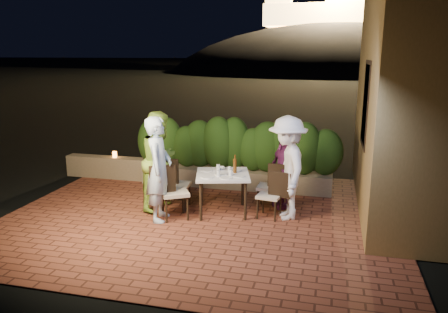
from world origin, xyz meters
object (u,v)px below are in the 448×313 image
(chair_left_front, at_px, (175,191))
(diner_purple, at_px, (284,169))
(diner_white, at_px, (287,168))
(beer_bottle, at_px, (235,164))
(diner_green, at_px, (161,161))
(dining_table, at_px, (223,193))
(bowl, at_px, (220,168))
(parapet_lamp, at_px, (115,154))
(chair_left_back, at_px, (178,184))
(diner_blue, at_px, (159,169))
(chair_right_front, at_px, (269,195))
(chair_right_back, at_px, (269,186))

(chair_left_front, xyz_separation_m, diner_purple, (1.81, 1.04, 0.25))
(diner_white, height_order, diner_purple, diner_white)
(beer_bottle, xyz_separation_m, diner_green, (-1.39, -0.16, 0.01))
(diner_green, bearing_deg, dining_table, -80.15)
(bowl, relative_size, parapet_lamp, 1.23)
(chair_left_back, xyz_separation_m, diner_white, (2.06, -0.01, 0.44))
(diner_white, distance_m, parapet_lamp, 4.49)
(diner_blue, bearing_deg, parapet_lamp, 33.36)
(diner_white, bearing_deg, diner_blue, -91.37)
(chair_right_front, height_order, chair_right_back, chair_right_back)
(diner_blue, distance_m, parapet_lamp, 3.02)
(dining_table, distance_m, bowl, 0.51)
(chair_right_front, xyz_separation_m, diner_green, (-2.06, 0.00, 0.50))
(chair_right_front, bearing_deg, chair_left_back, 6.85)
(beer_bottle, height_order, diner_white, diner_white)
(chair_right_front, distance_m, diner_blue, 2.01)
(bowl, distance_m, diner_white, 1.32)
(chair_left_back, bearing_deg, diner_purple, 10.43)
(chair_right_back, distance_m, diner_white, 0.74)
(bowl, distance_m, diner_green, 1.13)
(diner_white, bearing_deg, diner_purple, 174.93)
(diner_green, bearing_deg, parapet_lamp, 56.03)
(diner_blue, distance_m, diner_green, 0.59)
(chair_right_back, bearing_deg, diner_white, 134.82)
(parapet_lamp, bearing_deg, chair_left_front, -42.68)
(diner_white, bearing_deg, parapet_lamp, -128.16)
(dining_table, height_order, chair_left_front, chair_left_front)
(chair_right_front, distance_m, parapet_lamp, 4.23)
(chair_left_front, bearing_deg, chair_right_front, -16.49)
(diner_purple, bearing_deg, chair_right_back, -95.67)
(chair_right_front, height_order, parapet_lamp, chair_right_front)
(chair_right_back, distance_m, diner_purple, 0.43)
(bowl, bearing_deg, dining_table, -68.08)
(beer_bottle, relative_size, chair_left_front, 0.34)
(beer_bottle, bearing_deg, dining_table, -149.84)
(diner_blue, bearing_deg, beer_bottle, -68.62)
(chair_right_front, bearing_deg, beer_bottle, -3.92)
(dining_table, height_order, chair_right_front, chair_right_front)
(chair_right_front, distance_m, diner_purple, 0.72)
(diner_white, distance_m, diner_purple, 0.58)
(diner_green, bearing_deg, chair_right_back, -68.42)
(bowl, bearing_deg, chair_right_back, 9.18)
(diner_blue, height_order, diner_purple, diner_blue)
(chair_right_back, bearing_deg, chair_left_front, 32.06)
(bowl, bearing_deg, diner_white, -11.40)
(diner_white, xyz_separation_m, parapet_lamp, (-4.19, 1.58, -0.35))
(beer_bottle, xyz_separation_m, chair_left_front, (-0.97, -0.59, -0.42))
(chair_right_front, relative_size, chair_right_back, 0.98)
(dining_table, bearing_deg, diner_blue, -149.33)
(beer_bottle, bearing_deg, chair_right_front, -13.39)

